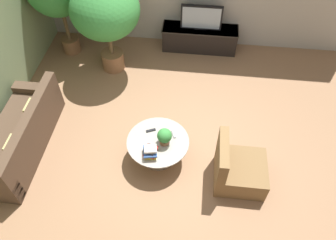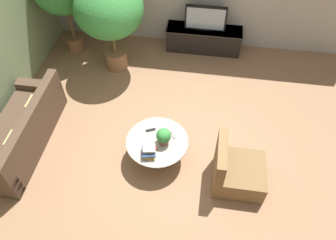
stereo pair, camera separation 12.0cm
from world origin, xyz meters
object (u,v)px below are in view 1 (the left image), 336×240
Objects in this scene: media_console at (200,38)px; television at (201,18)px; armchair_wicker at (237,169)px; potted_palm_corner at (105,12)px; potted_plant_tabletop at (165,136)px; coffee_table at (158,146)px; couch_by_wall at (20,137)px.

television is (0.00, -0.00, 0.53)m from media_console.
potted_palm_corner is (-2.59, 2.51, 1.07)m from armchair_wicker.
potted_plant_tabletop is at bearing -97.68° from television.
potted_palm_corner is at bearing -154.11° from television.
potted_palm_corner reaches higher than coffee_table.
armchair_wicker is at bearing -44.15° from potted_palm_corner.
coffee_table is at bearing -60.22° from potted_palm_corner.
potted_palm_corner reaches higher than armchair_wicker.
television is 0.87× the size of coffee_table.
potted_plant_tabletop is (-0.42, -3.13, -0.19)m from television.
potted_plant_tabletop is (-1.19, 0.26, 0.35)m from armchair_wicker.
television is at bearing -90.00° from media_console.
armchair_wicker is (3.68, -0.23, -0.01)m from couch_by_wall.
coffee_table is at bearing 172.57° from potted_plant_tabletop.
television reaches higher than media_console.
armchair_wicker reaches higher than coffee_table.
media_console is 1.96× the size of armchair_wicker.
potted_plant_tabletop is (1.39, -2.25, -0.72)m from potted_palm_corner.
television is at bearing 80.27° from coffee_table.
coffee_table is (-0.53, -3.12, 0.04)m from media_console.
potted_plant_tabletop is at bearing 77.73° from armchair_wicker.
media_console is at bearing 80.27° from coffee_table.
potted_palm_corner is at bearing 45.85° from armchair_wicker.
potted_palm_corner is (-1.81, -0.88, 0.53)m from television.
television reaches higher than couch_by_wall.
potted_palm_corner is at bearing 119.78° from coffee_table.
coffee_table is 0.53× the size of potted_palm_corner.
media_console is 3.16m from coffee_table.
couch_by_wall is 2.51m from potted_plant_tabletop.
armchair_wicker reaches higher than couch_by_wall.
couch_by_wall is (-2.91, -3.16, -0.53)m from television.
coffee_table is 1.19× the size of armchair_wicker.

